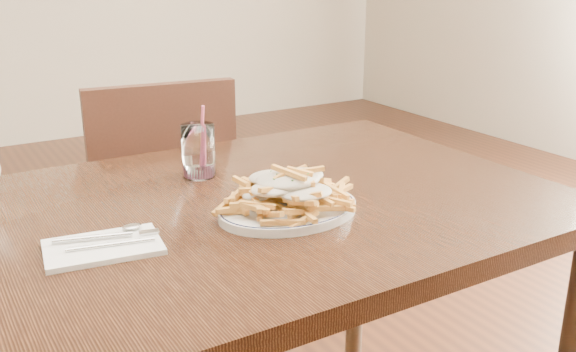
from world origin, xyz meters
TOP-DOWN VIEW (x-y plane):
  - table at (0.00, 0.00)m, footprint 1.20×0.80m
  - chair_far at (0.09, 0.70)m, footprint 0.45×0.45m
  - fries_plate at (0.05, -0.09)m, footprint 0.28×0.25m
  - loaded_fries at (0.05, -0.09)m, footprint 0.23×0.18m
  - napkin at (-0.27, -0.07)m, footprint 0.19×0.14m
  - cutlery at (-0.27, -0.07)m, footprint 0.17×0.09m
  - water_glass at (0.00, 0.18)m, footprint 0.07×0.07m

SIDE VIEW (x-z plane):
  - chair_far at x=0.09m, z-range 0.06..0.93m
  - table at x=0.00m, z-range 0.30..1.05m
  - napkin at x=-0.27m, z-range 0.75..0.76m
  - fries_plate at x=0.05m, z-range 0.75..0.77m
  - cutlery at x=-0.27m, z-range 0.76..0.76m
  - water_glass at x=0.00m, z-range 0.72..0.87m
  - loaded_fries at x=0.05m, z-range 0.77..0.84m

